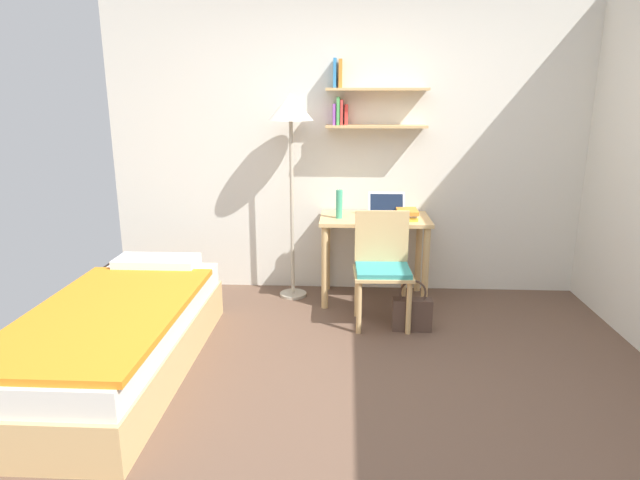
% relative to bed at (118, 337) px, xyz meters
% --- Properties ---
extents(ground_plane, '(5.28, 5.28, 0.00)m').
position_rel_bed_xyz_m(ground_plane, '(1.53, -0.30, -0.24)').
color(ground_plane, brown).
extents(wall_back, '(4.40, 0.27, 2.60)m').
position_rel_bed_xyz_m(wall_back, '(1.53, 1.72, 1.07)').
color(wall_back, silver).
rests_on(wall_back, ground_plane).
extents(bed, '(0.90, 2.03, 0.54)m').
position_rel_bed_xyz_m(bed, '(0.00, 0.00, 0.00)').
color(bed, tan).
rests_on(bed, ground_plane).
extents(desk, '(0.93, 0.56, 0.74)m').
position_rel_bed_xyz_m(desk, '(1.70, 1.40, 0.35)').
color(desk, tan).
rests_on(desk, ground_plane).
extents(desk_chair, '(0.45, 0.41, 0.88)m').
position_rel_bed_xyz_m(desk_chair, '(1.74, 0.90, 0.24)').
color(desk_chair, tan).
rests_on(desk_chair, ground_plane).
extents(standing_lamp, '(0.38, 0.38, 1.77)m').
position_rel_bed_xyz_m(standing_lamp, '(0.98, 1.44, 1.31)').
color(standing_lamp, '#B2A893').
rests_on(standing_lamp, ground_plane).
extents(laptop, '(0.32, 0.23, 0.20)m').
position_rel_bed_xyz_m(laptop, '(1.80, 1.41, 0.56)').
color(laptop, '#B7BABF').
rests_on(laptop, desk).
extents(water_bottle, '(0.06, 0.06, 0.24)m').
position_rel_bed_xyz_m(water_bottle, '(1.40, 1.34, 0.62)').
color(water_bottle, '#42A87F').
rests_on(water_bottle, desk).
extents(book_stack, '(0.17, 0.26, 0.08)m').
position_rel_bed_xyz_m(book_stack, '(1.97, 1.33, 0.55)').
color(book_stack, gold).
rests_on(book_stack, desk).
extents(handbag, '(0.30, 0.11, 0.40)m').
position_rel_bed_xyz_m(handbag, '(1.97, 0.75, -0.10)').
color(handbag, '#4C382D').
rests_on(handbag, ground_plane).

